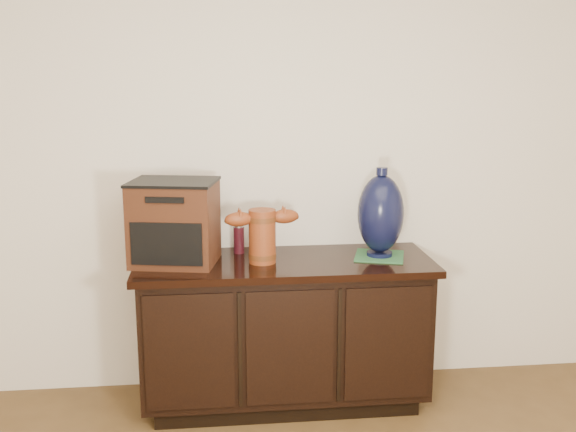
{
  "coord_description": "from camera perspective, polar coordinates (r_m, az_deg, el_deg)",
  "views": [
    {
      "loc": [
        -0.33,
        -0.95,
        1.67
      ],
      "look_at": [
        0.01,
        2.18,
        0.99
      ],
      "focal_mm": 42.0,
      "sensor_mm": 36.0,
      "label": 1
    }
  ],
  "objects": [
    {
      "name": "room",
      "position": [
        1.07,
        12.36,
        -8.35
      ],
      "size": [
        5.0,
        5.0,
        5.0
      ],
      "color": "brown",
      "rests_on": "ground"
    },
    {
      "name": "lamp_base",
      "position": [
        3.36,
        7.85,
        0.15
      ],
      "size": [
        0.28,
        0.28,
        0.44
      ],
      "rotation": [
        0.0,
        0.0,
        -0.29
      ],
      "color": "black",
      "rests_on": "green_mat"
    },
    {
      "name": "green_mat",
      "position": [
        3.41,
        7.74,
        -3.37
      ],
      "size": [
        0.3,
        0.3,
        0.01
      ],
      "primitive_type": "cube",
      "rotation": [
        0.0,
        0.0,
        -0.29
      ],
      "color": "#2E6638",
      "rests_on": "sideboard"
    },
    {
      "name": "spray_can",
      "position": [
        3.44,
        -4.18,
        -1.88
      ],
      "size": [
        0.05,
        0.05,
        0.16
      ],
      "color": "maroon",
      "rests_on": "sideboard"
    },
    {
      "name": "tv_radio",
      "position": [
        3.27,
        -9.59,
        -0.53
      ],
      "size": [
        0.46,
        0.4,
        0.4
      ],
      "rotation": [
        0.0,
        0.0,
        -0.2
      ],
      "color": "#3F1E0F",
      "rests_on": "sideboard"
    },
    {
      "name": "sideboard",
      "position": [
        3.44,
        -0.3,
        -9.66
      ],
      "size": [
        1.46,
        0.56,
        0.75
      ],
      "color": "black",
      "rests_on": "ground"
    },
    {
      "name": "terracotta_vessel",
      "position": [
        3.25,
        -2.2,
        -1.44
      ],
      "size": [
        0.37,
        0.16,
        0.26
      ],
      "rotation": [
        0.0,
        0.0,
        0.17
      ],
      "color": "#903F1A",
      "rests_on": "sideboard"
    }
  ]
}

